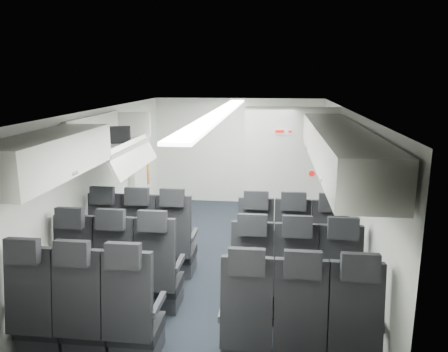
% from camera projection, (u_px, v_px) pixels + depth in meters
% --- Properties ---
extents(cabin_shell, '(3.41, 6.01, 2.16)m').
position_uv_depth(cabin_shell, '(221.00, 184.00, 6.04)').
color(cabin_shell, black).
rests_on(cabin_shell, ground).
extents(seat_row_front, '(3.33, 0.56, 1.24)m').
position_uv_depth(seat_row_front, '(216.00, 248.00, 5.69)').
color(seat_row_front, black).
rests_on(seat_row_front, cabin_shell).
extents(seat_row_mid, '(3.33, 0.56, 1.24)m').
position_uv_depth(seat_row_mid, '(205.00, 279.00, 4.82)').
color(seat_row_mid, black).
rests_on(seat_row_mid, cabin_shell).
extents(seat_row_rear, '(3.33, 0.56, 1.24)m').
position_uv_depth(seat_row_rear, '(190.00, 324.00, 3.95)').
color(seat_row_rear, black).
rests_on(seat_row_rear, cabin_shell).
extents(overhead_bin_left_rear, '(0.53, 1.80, 0.40)m').
position_uv_depth(overhead_bin_left_rear, '(47.00, 156.00, 4.09)').
color(overhead_bin_left_rear, silver).
rests_on(overhead_bin_left_rear, cabin_shell).
extents(overhead_bin_left_front_open, '(0.64, 1.70, 0.72)m').
position_uv_depth(overhead_bin_left_front_open, '(111.00, 141.00, 5.82)').
color(overhead_bin_left_front_open, '#9E9E93').
rests_on(overhead_bin_left_front_open, cabin_shell).
extents(overhead_bin_right_rear, '(0.53, 1.80, 0.40)m').
position_uv_depth(overhead_bin_right_rear, '(353.00, 162.00, 3.78)').
color(overhead_bin_right_rear, silver).
rests_on(overhead_bin_right_rear, cabin_shell).
extents(overhead_bin_right_front, '(0.53, 1.70, 0.40)m').
position_uv_depth(overhead_bin_right_front, '(329.00, 135.00, 5.48)').
color(overhead_bin_right_front, silver).
rests_on(overhead_bin_right_front, cabin_shell).
extents(bulkhead_partition, '(1.40, 0.15, 2.13)m').
position_uv_depth(bulkhead_partition, '(290.00, 177.00, 6.72)').
color(bulkhead_partition, silver).
rests_on(bulkhead_partition, cabin_shell).
extents(galley_unit, '(0.85, 0.52, 1.90)m').
position_uv_depth(galley_unit, '(285.00, 161.00, 8.61)').
color(galley_unit, '#939399').
rests_on(galley_unit, cabin_shell).
extents(boarding_door, '(0.12, 1.27, 1.86)m').
position_uv_depth(boarding_door, '(140.00, 170.00, 7.76)').
color(boarding_door, silver).
rests_on(boarding_door, cabin_shell).
extents(flight_attendant, '(0.57, 0.68, 1.59)m').
position_uv_depth(flight_attendant, '(255.00, 182.00, 7.57)').
color(flight_attendant, black).
rests_on(flight_attendant, ground).
extents(carry_on_bag, '(0.41, 0.34, 0.21)m').
position_uv_depth(carry_on_bag, '(117.00, 135.00, 6.06)').
color(carry_on_bag, black).
rests_on(carry_on_bag, overhead_bin_left_front_open).
extents(papers, '(0.19, 0.07, 0.13)m').
position_uv_depth(papers, '(267.00, 171.00, 7.45)').
color(papers, white).
rests_on(papers, flight_attendant).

